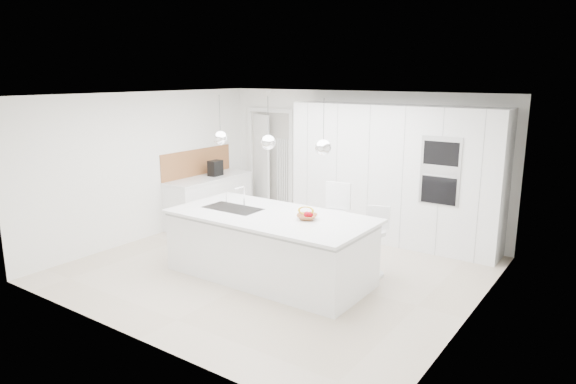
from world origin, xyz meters
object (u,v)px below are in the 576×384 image
Objects in this scene: fruit_bowl at (307,217)px; bar_stool_left at (332,225)px; bar_stool_right at (374,242)px; espresso_machine at (215,168)px; island_base at (269,248)px.

bar_stool_left is (-0.08, 0.82, -0.33)m from fruit_bowl.
fruit_bowl is at bearing -144.97° from bar_stool_right.
espresso_machine is at bearing 156.74° from bar_stool_left.
bar_stool_left is (2.99, -0.72, -0.44)m from espresso_machine.
island_base is 2.31× the size of bar_stool_left.
fruit_bowl is 0.94× the size of espresso_machine.
island_base is 1.07m from bar_stool_left.
fruit_bowl is 0.28× the size of bar_stool_right.
fruit_bowl is (0.54, 0.13, 0.50)m from island_base.
fruit_bowl is at bearing -29.51° from espresso_machine.
espresso_machine is at bearing 153.36° from fruit_bowl.
espresso_machine is (-2.53, 1.67, 0.62)m from island_base.
espresso_machine is 0.24× the size of bar_stool_left.
island_base is at bearing -36.26° from espresso_machine.
island_base is 0.75m from fruit_bowl.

